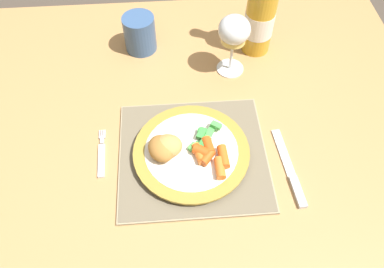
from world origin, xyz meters
name	(u,v)px	position (x,y,z in m)	size (l,w,h in m)	color
ground_plane	(185,247)	(0.00, 0.00, 0.00)	(6.00, 6.00, 0.00)	#4C4238
dining_table	(181,157)	(0.00, 0.00, 0.65)	(1.20, 1.01, 0.74)	#AD7F4C
placemat	(193,155)	(0.03, -0.05, 0.74)	(0.31, 0.29, 0.01)	gray
dinner_plate	(191,152)	(0.02, -0.06, 0.76)	(0.25, 0.25, 0.02)	white
breaded_croquettes	(164,147)	(-0.03, -0.06, 0.79)	(0.08, 0.08, 0.04)	tan
green_beans_pile	(204,137)	(0.05, -0.03, 0.77)	(0.08, 0.07, 0.02)	#4CA84C
glazed_carrots	(210,155)	(0.06, -0.08, 0.78)	(0.07, 0.10, 0.02)	#CC5119
fork	(102,156)	(-0.17, -0.04, 0.74)	(0.02, 0.12, 0.01)	silver
table_knife	(291,173)	(0.22, -0.11, 0.74)	(0.03, 0.19, 0.01)	silver
wine_glass	(234,33)	(0.14, 0.20, 0.86)	(0.08, 0.08, 0.16)	silver
bottle	(261,14)	(0.22, 0.28, 0.85)	(0.07, 0.07, 0.30)	gold
drinking_cup	(140,33)	(-0.09, 0.30, 0.79)	(0.08, 0.08, 0.10)	#385684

